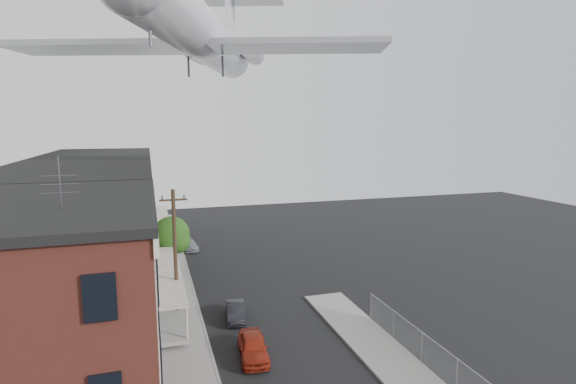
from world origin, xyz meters
The scene contains 15 objects.
sidewalk_left centered at (-5.50, 24.00, 0.06)m, with size 3.00×62.00×0.12m, color gray.
curb_left centered at (-4.05, 24.00, 0.07)m, with size 0.15×62.00×0.14m, color gray.
corner_building centered at (-12.00, 7.00, 5.16)m, with size 10.31×12.30×12.15m.
row_house_a centered at (-11.96, 16.50, 5.13)m, with size 11.98×7.00×10.30m.
row_house_b centered at (-11.96, 23.50, 5.13)m, with size 11.98×7.00×10.30m.
row_house_c centered at (-11.96, 30.50, 5.13)m, with size 11.98×7.00×10.30m.
row_house_d centered at (-11.96, 37.50, 5.13)m, with size 11.98×7.00×10.30m.
row_house_e centered at (-11.96, 44.50, 5.13)m, with size 11.98×7.00×10.30m.
chainlink_fence centered at (7.00, 5.00, 1.00)m, with size 0.06×18.06×1.90m.
utility_pole centered at (-5.60, 18.00, 4.67)m, with size 1.80×0.26×9.00m.
street_tree centered at (-5.27, 27.92, 3.45)m, with size 3.22×3.20×5.20m.
car_near centered at (-1.80, 11.42, 0.67)m, with size 1.57×3.91×1.33m, color maroon.
car_mid centered at (-1.80, 16.81, 0.56)m, with size 1.19×3.41×1.12m, color black.
car_far centered at (-3.30, 35.47, 0.53)m, with size 1.48×3.64×1.06m, color gray.
airplane centered at (-2.82, 22.14, 19.57)m, with size 25.62×29.34×8.54m.
Camera 1 is at (-7.01, -12.08, 13.19)m, focal length 28.00 mm.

